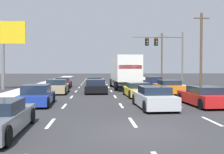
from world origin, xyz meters
name	(u,v)px	position (x,y,z in m)	size (l,w,h in m)	color
ground_plane	(107,86)	(0.00, 25.00, 0.00)	(140.00, 140.00, 0.00)	#2B2B2D
sidewalk_right	(183,88)	(8.22, 20.00, 0.07)	(2.55, 80.00, 0.14)	#B2AFA8
sidewalk_left	(33,88)	(-8.22, 20.00, 0.07)	(2.55, 80.00, 0.14)	#B2AFA8
lane_markings	(110,89)	(0.00, 19.24, 0.00)	(6.94, 57.00, 0.01)	silver
car_maroon	(63,83)	(-5.24, 21.77, 0.54)	(1.90, 4.08, 1.16)	maroon
car_tan	(57,87)	(-4.97, 14.94, 0.56)	(1.97, 4.42, 1.23)	tan
car_blue	(37,96)	(-5.11, 7.25, 0.57)	(1.95, 4.08, 1.27)	#1E389E
car_green	(94,82)	(-1.67, 22.39, 0.54)	(2.01, 4.36, 1.17)	#196B38
car_black	(96,87)	(-1.52, 15.25, 0.55)	(2.07, 4.59, 1.22)	black
box_truck	(125,70)	(1.58, 19.41, 2.00)	(2.75, 8.44, 3.49)	white
car_yellow	(138,90)	(1.80, 11.71, 0.52)	(2.04, 4.10, 1.12)	yellow
car_silver	(154,98)	(1.73, 5.59, 0.57)	(1.94, 4.31, 1.24)	#B7BABF
car_navy	(153,82)	(5.20, 21.81, 0.55)	(1.98, 4.16, 1.22)	#141E4C
car_orange	(168,87)	(4.88, 13.99, 0.56)	(2.04, 4.07, 1.20)	orange
car_red	(204,97)	(4.96, 6.35, 0.55)	(2.05, 4.34, 1.17)	red
traffic_signal_mast	(162,47)	(7.23, 25.71, 5.05)	(6.71, 0.69, 6.93)	#595B56
utility_pole_mid	(201,49)	(10.61, 21.08, 4.41)	(1.80, 0.28, 8.54)	brown
utility_pole_far	(162,56)	(10.68, 39.81, 4.44)	(1.80, 0.28, 8.60)	brown
roadside_billboard	(3,40)	(-11.16, 19.51, 5.16)	(4.71, 0.36, 7.11)	slate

